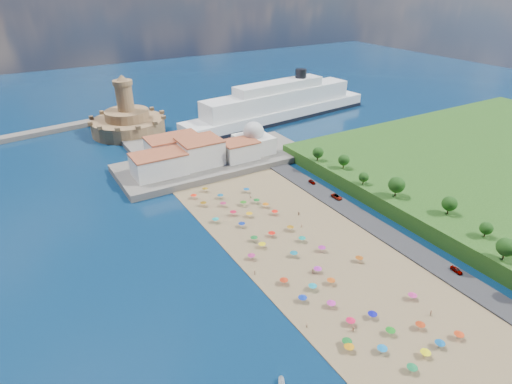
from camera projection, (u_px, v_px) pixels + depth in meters
ground at (284, 246)px, 141.09m from camera, size 700.00×700.00×0.00m
terrace at (215, 161)px, 200.79m from camera, size 90.00×36.00×3.00m
jetty at (146, 147)px, 217.69m from camera, size 18.00×70.00×2.40m
waterfront_buildings at (187, 154)px, 192.44m from camera, size 57.00×29.00×11.00m
domed_building at (254, 140)px, 204.95m from camera, size 16.00×16.00×15.00m
fortress at (128, 121)px, 238.14m from camera, size 40.00×40.00×32.40m
cruise_ship at (279, 106)px, 259.82m from camera, size 130.87×33.03×28.28m
beach_parasols at (295, 255)px, 133.11m from camera, size 31.96×115.58×2.20m
beachgoers at (308, 255)px, 134.87m from camera, size 32.75×81.83×1.86m
parked_cars at (354, 207)px, 161.48m from camera, size 2.39×74.49×1.38m
hillside_trees at (416, 197)px, 150.29m from camera, size 15.47×103.25×7.85m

